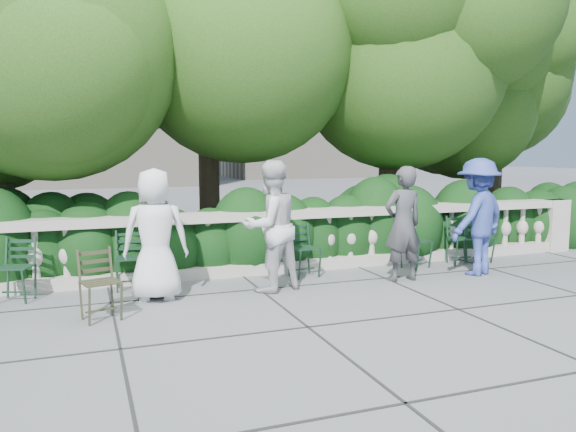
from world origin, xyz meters
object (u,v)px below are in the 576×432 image
object	(u,v)px
chair_weathered	(106,323)
person_casual_man	(271,226)
chair_c	(309,278)
chair_e	(486,264)
chair_d	(422,269)
person_woman_grey	(403,224)
person_older_blue	(478,217)
person_businessman	(155,235)
chair_a	(131,292)
chair_b	(12,304)
chair_f	(465,266)

from	to	relation	value
chair_weathered	person_casual_man	world-z (taller)	person_casual_man
chair_c	chair_weathered	world-z (taller)	same
chair_e	chair_weathered	size ratio (longest dim) A/B	1.00
chair_d	chair_weathered	bearing A→B (deg)	172.24
person_woman_grey	person_older_blue	bearing A→B (deg)	176.12
person_businessman	chair_c	bearing A→B (deg)	-161.38
chair_a	person_older_blue	bearing A→B (deg)	-2.98
chair_a	chair_b	distance (m)	1.49
chair_a	chair_f	bearing A→B (deg)	3.44
chair_a	person_woman_grey	size ratio (longest dim) A/B	0.49
chair_e	person_casual_man	bearing A→B (deg)	163.87
chair_a	person_casual_man	bearing A→B (deg)	-12.41
chair_a	person_older_blue	distance (m)	5.34
chair_c	person_older_blue	distance (m)	2.82
chair_a	chair_weathered	bearing A→B (deg)	-101.05
chair_d	person_casual_man	world-z (taller)	person_casual_man
chair_a	person_older_blue	world-z (taller)	person_older_blue
person_woman_grey	chair_b	bearing A→B (deg)	-8.89
chair_c	chair_d	xyz separation A→B (m)	(2.00, -0.05, 0.00)
chair_b	chair_e	world-z (taller)	same
chair_a	chair_weathered	size ratio (longest dim) A/B	1.00
person_businessman	person_woman_grey	distance (m)	3.60
person_businessman	chair_b	bearing A→B (deg)	-5.15
chair_d	person_older_blue	bearing A→B (deg)	-66.44
chair_weathered	person_businessman	size ratio (longest dim) A/B	0.49
chair_a	chair_weathered	world-z (taller)	same
chair_weathered	person_older_blue	size ratio (longest dim) A/B	0.46
chair_f	person_woman_grey	world-z (taller)	person_woman_grey
chair_c	person_casual_man	bearing A→B (deg)	-156.79
chair_a	person_older_blue	size ratio (longest dim) A/B	0.46
chair_f	person_woman_grey	distance (m)	1.88
person_casual_man	person_older_blue	size ratio (longest dim) A/B	0.99
chair_c	person_businessman	size ratio (longest dim) A/B	0.49
chair_a	chair_b	size ratio (longest dim) A/B	1.00
chair_a	chair_b	bearing A→B (deg)	-170.89
chair_weathered	chair_f	bearing A→B (deg)	-3.33
chair_f	person_casual_man	world-z (taller)	person_casual_man
chair_d	chair_b	bearing A→B (deg)	158.34
chair_b	chair_f	world-z (taller)	same
person_businessman	person_casual_man	xyz separation A→B (m)	(1.56, -0.05, 0.04)
chair_e	person_woman_grey	size ratio (longest dim) A/B	0.49
chair_f	person_older_blue	xyz separation A→B (m)	(-0.24, -0.58, 0.91)
chair_weathered	person_woman_grey	bearing A→B (deg)	-6.31
chair_c	chair_weathered	distance (m)	3.26
chair_c	person_casual_man	world-z (taller)	person_casual_man
chair_c	chair_d	distance (m)	2.00
chair_c	chair_d	size ratio (longest dim) A/B	1.00
chair_e	person_casual_man	xyz separation A→B (m)	(-4.03, -0.41, 0.91)
person_casual_man	chair_a	bearing A→B (deg)	-35.28
chair_e	chair_f	distance (m)	0.42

